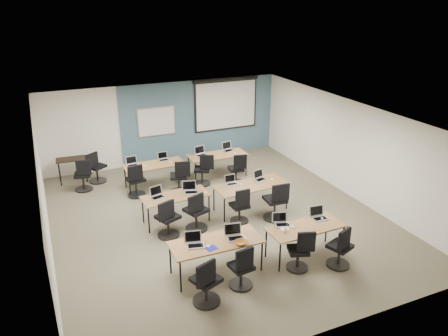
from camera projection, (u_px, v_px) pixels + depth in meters
name	position (u px, v px, depth m)	size (l,w,h in m)	color
floor	(217.00, 218.00, 11.26)	(8.00, 9.00, 0.02)	#6B6354
ceiling	(216.00, 116.00, 10.25)	(8.00, 9.00, 0.02)	white
wall_back	(165.00, 123.00, 14.58)	(8.00, 0.04, 2.70)	beige
wall_front	(326.00, 267.00, 6.93)	(8.00, 0.04, 2.70)	beige
wall_left	(43.00, 198.00, 9.27)	(0.04, 9.00, 2.70)	beige
wall_right	(348.00, 148.00, 12.24)	(0.04, 9.00, 2.70)	beige
blue_accent_panel	(200.00, 119.00, 15.02)	(5.50, 0.04, 2.70)	#3D5977
whiteboard	(156.00, 122.00, 14.37)	(1.28, 0.03, 0.98)	#B5B5B5
projector_screen	(226.00, 102.00, 15.12)	(2.40, 0.10, 1.82)	black
training_table_front_left	(216.00, 243.00, 8.82)	(1.88, 0.78, 0.73)	#8F5D3A
training_table_front_right	(306.00, 229.00, 9.38)	(1.70, 0.71, 0.73)	brown
training_table_mid_left	(176.00, 197.00, 10.82)	(1.67, 0.70, 0.73)	#A4652B
training_table_mid_right	(251.00, 186.00, 11.42)	(1.94, 0.81, 0.73)	brown
training_table_back_left	(154.00, 166.00, 12.79)	(1.75, 0.73, 0.73)	brown
training_table_back_right	(217.00, 156.00, 13.55)	(1.81, 0.76, 0.73)	#A37838
laptop_0	(194.00, 242.00, 8.66)	(0.35, 0.29, 0.26)	silver
mouse_0	(208.00, 246.00, 8.62)	(0.06, 0.10, 0.03)	white
task_chair_0	(206.00, 285.00, 7.99)	(0.55, 0.53, 1.01)	black
laptop_1	(235.00, 235.00, 8.92)	(0.36, 0.31, 0.27)	#A7A7AF
mouse_1	(246.00, 239.00, 8.88)	(0.06, 0.09, 0.03)	white
task_chair_1	(242.00, 271.00, 8.45)	(0.47, 0.47, 0.96)	black
laptop_2	(281.00, 222.00, 9.44)	(0.32, 0.27, 0.25)	#B9B9B9
mouse_2	(293.00, 227.00, 9.32)	(0.07, 0.10, 0.04)	white
task_chair_2	(300.00, 254.00, 9.01)	(0.47, 0.46, 0.95)	black
laptop_3	(319.00, 215.00, 9.70)	(0.34, 0.29, 0.26)	silver
mouse_3	(322.00, 219.00, 9.66)	(0.06, 0.10, 0.04)	white
task_chair_3	(340.00, 251.00, 9.09)	(0.52, 0.49, 0.98)	black
laptop_4	(157.00, 195.00, 10.70)	(0.34, 0.29, 0.26)	silver
mouse_4	(172.00, 199.00, 10.59)	(0.06, 0.09, 0.03)	white
task_chair_4	(168.00, 221.00, 10.22)	(0.56, 0.53, 1.01)	black
laptop_5	(190.00, 189.00, 10.97)	(0.36, 0.30, 0.27)	#B6B6B9
mouse_5	(206.00, 192.00, 10.93)	(0.07, 0.10, 0.04)	white
task_chair_5	(196.00, 215.00, 10.51)	(0.57, 0.55, 1.03)	black
laptop_6	(231.00, 182.00, 11.44)	(0.30, 0.26, 0.23)	silver
mouse_6	(241.00, 184.00, 11.39)	(0.06, 0.10, 0.03)	white
task_chair_6	(240.00, 209.00, 10.88)	(0.47, 0.47, 0.96)	black
laptop_7	(260.00, 177.00, 11.71)	(0.32, 0.27, 0.25)	#AAAAAD
mouse_7	(272.00, 179.00, 11.71)	(0.06, 0.10, 0.04)	white
task_chair_7	(276.00, 204.00, 11.02)	(0.57, 0.57, 1.04)	black
laptop_8	(132.00, 163.00, 12.68)	(0.33, 0.28, 0.25)	#B2B2BC
mouse_8	(144.00, 166.00, 12.62)	(0.06, 0.09, 0.03)	white
task_chair_8	(136.00, 183.00, 12.29)	(0.52, 0.52, 1.00)	black
laptop_9	(163.00, 158.00, 13.09)	(0.30, 0.26, 0.23)	#ABABAB
mouse_9	(171.00, 162.00, 12.93)	(0.05, 0.09, 0.03)	white
task_chair_9	(180.00, 180.00, 12.51)	(0.55, 0.53, 1.01)	black
laptop_10	(201.00, 153.00, 13.48)	(0.36, 0.30, 0.27)	silver
mouse_10	(211.00, 156.00, 13.38)	(0.07, 0.11, 0.04)	white
task_chair_10	(203.00, 172.00, 13.04)	(0.55, 0.51, 0.99)	black
laptop_11	(228.00, 148.00, 13.87)	(0.35, 0.30, 0.26)	#BBBBC4
mouse_11	(235.00, 153.00, 13.64)	(0.06, 0.10, 0.03)	white
task_chair_11	(237.00, 171.00, 13.13)	(0.49, 0.49, 0.97)	black
blue_mousepad	(211.00, 248.00, 8.56)	(0.22, 0.18, 0.01)	#171B93
snack_bowl	(241.00, 243.00, 8.70)	(0.30, 0.30, 0.07)	#9D6D38
snack_plate	(285.00, 229.00, 9.26)	(0.19, 0.19, 0.01)	white
coffee_cup	(286.00, 230.00, 9.14)	(0.06, 0.06, 0.06)	white
utility_table	(71.00, 162.00, 13.17)	(0.87, 0.48, 0.75)	black
spare_chair_a	(96.00, 170.00, 13.21)	(0.59, 0.52, 1.00)	black
spare_chair_b	(83.00, 178.00, 12.66)	(0.51, 0.51, 0.99)	black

